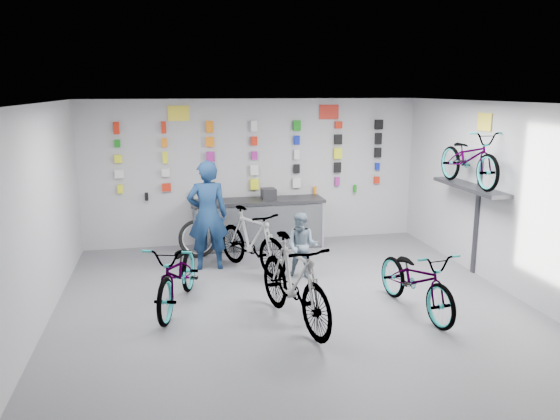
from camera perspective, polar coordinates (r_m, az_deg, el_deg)
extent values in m
plane|color=#55555A|center=(8.02, 1.96, -10.92)|extent=(8.00, 8.00, 0.00)
plane|color=white|center=(7.36, 2.13, 11.03)|extent=(8.00, 8.00, 0.00)
plane|color=#ADADAF|center=(11.41, -2.75, 4.00)|extent=(7.00, 0.00, 7.00)
plane|color=#ADADAF|center=(3.98, 16.23, -13.16)|extent=(7.00, 0.00, 7.00)
plane|color=#ADADAF|center=(7.55, -24.75, -1.60)|extent=(0.00, 8.00, 8.00)
plane|color=#ADADAF|center=(9.03, 24.15, 0.63)|extent=(0.00, 8.00, 8.00)
cube|color=black|center=(11.18, -2.33, -1.66)|extent=(2.60, 0.60, 0.90)
cube|color=silver|center=(10.89, -2.07, -1.89)|extent=(2.60, 0.02, 0.90)
cube|color=silver|center=(10.75, -8.92, -2.22)|extent=(0.04, 0.04, 0.96)
cube|color=silver|center=(11.17, 4.52, -1.55)|extent=(0.04, 0.04, 0.96)
cube|color=black|center=(11.06, -2.35, 0.95)|extent=(2.70, 0.66, 0.06)
cube|color=#EBF41D|center=(11.28, -16.35, 2.12)|extent=(0.10, 0.06, 0.17)
cube|color=red|center=(11.24, -11.78, 2.33)|extent=(0.17, 0.06, 0.16)
cube|color=black|center=(11.28, -7.20, 2.53)|extent=(0.16, 0.06, 0.15)
cube|color=#EBF41D|center=(11.38, -2.68, 2.71)|extent=(0.17, 0.06, 0.22)
cube|color=silver|center=(11.55, 1.74, 2.86)|extent=(0.17, 0.06, 0.20)
cube|color=#9D1E7F|center=(11.79, 6.00, 3.00)|extent=(0.10, 0.06, 0.18)
cube|color=red|center=(12.10, 10.07, 3.11)|extent=(0.12, 0.06, 0.15)
cube|color=silver|center=(11.24, -16.45, 3.63)|extent=(0.17, 0.06, 0.16)
cube|color=silver|center=(11.20, -11.85, 3.84)|extent=(0.16, 0.06, 0.16)
cube|color=black|center=(11.23, -7.24, 4.03)|extent=(0.15, 0.06, 0.16)
cube|color=silver|center=(11.33, -2.69, 4.20)|extent=(0.17, 0.06, 0.21)
cube|color=black|center=(11.51, 1.75, 4.33)|extent=(0.13, 0.06, 0.19)
cube|color=black|center=(11.75, 6.03, 4.44)|extent=(0.15, 0.06, 0.22)
cube|color=#0C1EA3|center=(12.05, 10.12, 4.52)|extent=(0.09, 0.06, 0.15)
cube|color=#EBF41D|center=(11.20, -16.54, 5.14)|extent=(0.14, 0.06, 0.16)
cube|color=#EBF41D|center=(11.16, -11.92, 5.37)|extent=(0.10, 0.06, 0.22)
cube|color=#9D1E7F|center=(11.19, -7.29, 5.55)|extent=(0.16, 0.06, 0.20)
cube|color=#9D1E7F|center=(11.29, -2.71, 5.71)|extent=(0.12, 0.06, 0.17)
cube|color=silver|center=(11.47, 1.76, 5.82)|extent=(0.11, 0.06, 0.20)
cube|color=#EBF41D|center=(11.71, 6.07, 5.89)|extent=(0.17, 0.06, 0.22)
cube|color=black|center=(12.01, 10.18, 5.94)|extent=(0.15, 0.06, 0.21)
cube|color=#137E15|center=(11.16, -16.64, 6.67)|extent=(0.11, 0.06, 0.14)
cube|color=orange|center=(11.12, -11.99, 6.90)|extent=(0.10, 0.06, 0.18)
cube|color=orange|center=(11.16, -7.33, 7.08)|extent=(0.16, 0.06, 0.20)
cube|color=red|center=(11.26, -2.73, 7.22)|extent=(0.13, 0.06, 0.18)
cube|color=#0C1EA3|center=(11.44, 1.77, 7.31)|extent=(0.11, 0.06, 0.19)
cube|color=black|center=(11.68, 6.10, 7.36)|extent=(0.16, 0.06, 0.21)
cube|color=black|center=(11.99, 10.23, 7.36)|extent=(0.14, 0.06, 0.24)
cube|color=red|center=(11.14, -16.74, 8.20)|extent=(0.11, 0.06, 0.24)
cube|color=red|center=(11.10, -12.06, 8.44)|extent=(0.09, 0.06, 0.23)
cube|color=orange|center=(11.13, -7.37, 8.62)|extent=(0.13, 0.06, 0.23)
cube|color=silver|center=(11.24, -2.74, 8.74)|extent=(0.13, 0.06, 0.21)
cube|color=#137E15|center=(11.41, 1.78, 8.81)|extent=(0.16, 0.06, 0.21)
cube|color=red|center=(11.66, 6.13, 8.82)|extent=(0.16, 0.06, 0.14)
cube|color=black|center=(11.96, 10.29, 8.79)|extent=(0.18, 0.06, 0.20)
cylinder|color=black|center=(11.26, -13.77, 1.37)|extent=(0.07, 0.07, 0.16)
cylinder|color=black|center=(11.26, -9.20, 1.57)|extent=(0.07, 0.07, 0.16)
cylinder|color=red|center=(11.46, -0.68, 1.92)|extent=(0.07, 0.07, 0.16)
cylinder|color=orange|center=(11.66, 3.67, 2.09)|extent=(0.07, 0.07, 0.16)
cylinder|color=#137E15|center=(11.93, 7.84, 2.23)|extent=(0.07, 0.07, 0.16)
cube|color=#333338|center=(9.90, 19.22, 2.29)|extent=(0.38, 1.90, 0.06)
cube|color=#333338|center=(10.10, 19.87, -0.76)|extent=(0.04, 0.10, 2.00)
cube|color=yellow|center=(11.14, -10.56, 9.91)|extent=(0.42, 0.02, 0.30)
cube|color=red|center=(11.63, 5.14, 10.17)|extent=(0.42, 0.02, 0.30)
cube|color=yellow|center=(9.87, 20.59, 8.61)|extent=(0.02, 0.40, 0.30)
imported|color=gray|center=(8.26, -10.58, -6.55)|extent=(1.21, 2.10, 1.04)
imported|color=gray|center=(7.54, 1.50, -7.45)|extent=(1.05, 2.13, 1.23)
imported|color=gray|center=(8.20, 14.07, -7.03)|extent=(0.90, 1.96, 1.00)
imported|color=gray|center=(9.70, -2.97, -3.14)|extent=(1.37, 1.93, 1.14)
imported|color=gray|center=(9.80, 19.18, 5.17)|extent=(0.63, 1.80, 0.95)
imported|color=navy|center=(9.80, -7.57, -0.55)|extent=(0.74, 0.50, 1.98)
imported|color=slate|center=(9.30, 2.32, -3.79)|extent=(0.70, 0.65, 1.16)
torus|color=black|center=(10.71, -8.60, -2.98)|extent=(0.79, 0.43, 0.73)
torus|color=silver|center=(10.71, -8.60, -2.98)|extent=(0.64, 0.32, 0.58)
cube|color=black|center=(11.08, -1.20, 1.71)|extent=(0.29, 0.31, 0.22)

